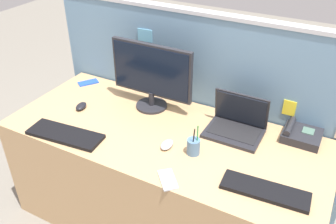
{
  "coord_description": "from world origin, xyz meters",
  "views": [
    {
      "loc": [
        0.86,
        -1.54,
        2.01
      ],
      "look_at": [
        0.0,
        0.05,
        0.87
      ],
      "focal_mm": 38.89,
      "sensor_mm": 36.0,
      "label": 1
    }
  ],
  "objects_px": {
    "pen_cup": "(193,146)",
    "cell_phone_blue_case": "(88,83)",
    "desktop_monitor": "(151,74)",
    "keyboard_main": "(265,191)",
    "desk_phone": "(301,135)",
    "computer_mouse_left_hand": "(81,106)",
    "cell_phone_silver_slab": "(168,180)",
    "keyboard_spare": "(65,134)",
    "computer_mouse_right_hand": "(167,145)",
    "laptop": "(237,123)"
  },
  "relations": [
    {
      "from": "desk_phone",
      "to": "computer_mouse_left_hand",
      "type": "relative_size",
      "value": 2.13
    },
    {
      "from": "desk_phone",
      "to": "keyboard_spare",
      "type": "distance_m",
      "value": 1.37
    },
    {
      "from": "desktop_monitor",
      "to": "desk_phone",
      "type": "bearing_deg",
      "value": 5.34
    },
    {
      "from": "computer_mouse_right_hand",
      "to": "keyboard_spare",
      "type": "bearing_deg",
      "value": -163.19
    },
    {
      "from": "keyboard_main",
      "to": "cell_phone_blue_case",
      "type": "bearing_deg",
      "value": 157.29
    },
    {
      "from": "pen_cup",
      "to": "cell_phone_blue_case",
      "type": "xyz_separation_m",
      "value": [
        -1.04,
        0.38,
        -0.04
      ]
    },
    {
      "from": "keyboard_main",
      "to": "cell_phone_blue_case",
      "type": "relative_size",
      "value": 2.91
    },
    {
      "from": "keyboard_spare",
      "to": "pen_cup",
      "type": "distance_m",
      "value": 0.76
    },
    {
      "from": "desk_phone",
      "to": "keyboard_main",
      "type": "distance_m",
      "value": 0.53
    },
    {
      "from": "desktop_monitor",
      "to": "laptop",
      "type": "bearing_deg",
      "value": -1.31
    },
    {
      "from": "desktop_monitor",
      "to": "keyboard_spare",
      "type": "height_order",
      "value": "desktop_monitor"
    },
    {
      "from": "desk_phone",
      "to": "keyboard_main",
      "type": "relative_size",
      "value": 0.51
    },
    {
      "from": "keyboard_spare",
      "to": "laptop",
      "type": "bearing_deg",
      "value": 25.45
    },
    {
      "from": "pen_cup",
      "to": "laptop",
      "type": "bearing_deg",
      "value": 66.47
    },
    {
      "from": "desktop_monitor",
      "to": "computer_mouse_left_hand",
      "type": "xyz_separation_m",
      "value": [
        -0.4,
        -0.25,
        -0.22
      ]
    },
    {
      "from": "keyboard_spare",
      "to": "pen_cup",
      "type": "relative_size",
      "value": 2.54
    },
    {
      "from": "computer_mouse_right_hand",
      "to": "pen_cup",
      "type": "relative_size",
      "value": 0.55
    },
    {
      "from": "cell_phone_blue_case",
      "to": "laptop",
      "type": "bearing_deg",
      "value": 31.22
    },
    {
      "from": "computer_mouse_left_hand",
      "to": "cell_phone_blue_case",
      "type": "xyz_separation_m",
      "value": [
        -0.19,
        0.3,
        -0.01
      ]
    },
    {
      "from": "desktop_monitor",
      "to": "desk_phone",
      "type": "relative_size",
      "value": 2.62
    },
    {
      "from": "laptop",
      "to": "computer_mouse_left_hand",
      "type": "distance_m",
      "value": 1.01
    },
    {
      "from": "laptop",
      "to": "keyboard_spare",
      "type": "bearing_deg",
      "value": -148.94
    },
    {
      "from": "cell_phone_blue_case",
      "to": "keyboard_main",
      "type": "bearing_deg",
      "value": 16.17
    },
    {
      "from": "desktop_monitor",
      "to": "computer_mouse_right_hand",
      "type": "distance_m",
      "value": 0.51
    },
    {
      "from": "computer_mouse_left_hand",
      "to": "cell_phone_silver_slab",
      "type": "relative_size",
      "value": 0.67
    },
    {
      "from": "computer_mouse_left_hand",
      "to": "pen_cup",
      "type": "relative_size",
      "value": 0.55
    },
    {
      "from": "desktop_monitor",
      "to": "keyboard_spare",
      "type": "distance_m",
      "value": 0.65
    },
    {
      "from": "keyboard_spare",
      "to": "cell_phone_silver_slab",
      "type": "bearing_deg",
      "value": -9.3
    },
    {
      "from": "keyboard_main",
      "to": "cell_phone_silver_slab",
      "type": "height_order",
      "value": "keyboard_main"
    },
    {
      "from": "pen_cup",
      "to": "cell_phone_blue_case",
      "type": "bearing_deg",
      "value": 159.73
    },
    {
      "from": "desktop_monitor",
      "to": "cell_phone_silver_slab",
      "type": "bearing_deg",
      "value": -53.49
    },
    {
      "from": "desk_phone",
      "to": "keyboard_spare",
      "type": "bearing_deg",
      "value": -152.97
    },
    {
      "from": "desktop_monitor",
      "to": "keyboard_main",
      "type": "distance_m",
      "value": 1.01
    },
    {
      "from": "desk_phone",
      "to": "computer_mouse_right_hand",
      "type": "height_order",
      "value": "desk_phone"
    },
    {
      "from": "laptop",
      "to": "pen_cup",
      "type": "xyz_separation_m",
      "value": [
        -0.14,
        -0.31,
        -0.01
      ]
    },
    {
      "from": "desktop_monitor",
      "to": "keyboard_spare",
      "type": "xyz_separation_m",
      "value": [
        -0.28,
        -0.54,
        -0.23
      ]
    },
    {
      "from": "computer_mouse_left_hand",
      "to": "cell_phone_silver_slab",
      "type": "distance_m",
      "value": 0.89
    },
    {
      "from": "computer_mouse_left_hand",
      "to": "cell_phone_blue_case",
      "type": "distance_m",
      "value": 0.36
    },
    {
      "from": "desktop_monitor",
      "to": "computer_mouse_left_hand",
      "type": "relative_size",
      "value": 5.58
    },
    {
      "from": "keyboard_main",
      "to": "computer_mouse_left_hand",
      "type": "bearing_deg",
      "value": 167.47
    },
    {
      "from": "laptop",
      "to": "computer_mouse_left_hand",
      "type": "height_order",
      "value": "laptop"
    },
    {
      "from": "keyboard_main",
      "to": "computer_mouse_right_hand",
      "type": "bearing_deg",
      "value": 167.07
    },
    {
      "from": "computer_mouse_right_hand",
      "to": "computer_mouse_left_hand",
      "type": "relative_size",
      "value": 1.0
    },
    {
      "from": "desktop_monitor",
      "to": "cell_phone_blue_case",
      "type": "bearing_deg",
      "value": 174.43
    },
    {
      "from": "desk_phone",
      "to": "keyboard_main",
      "type": "height_order",
      "value": "desk_phone"
    },
    {
      "from": "desktop_monitor",
      "to": "cell_phone_silver_slab",
      "type": "height_order",
      "value": "desktop_monitor"
    },
    {
      "from": "keyboard_spare",
      "to": "keyboard_main",
      "type": "bearing_deg",
      "value": -0.59
    },
    {
      "from": "keyboard_spare",
      "to": "pen_cup",
      "type": "xyz_separation_m",
      "value": [
        0.73,
        0.21,
        0.04
      ]
    },
    {
      "from": "desk_phone",
      "to": "desktop_monitor",
      "type": "bearing_deg",
      "value": -174.66
    },
    {
      "from": "keyboard_main",
      "to": "cell_phone_blue_case",
      "type": "distance_m",
      "value": 1.55
    }
  ]
}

